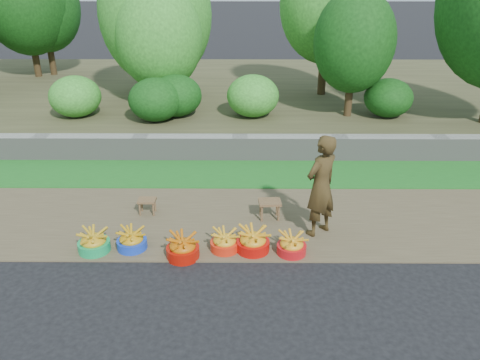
{
  "coord_description": "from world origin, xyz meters",
  "views": [
    {
      "loc": [
        0.07,
        -5.76,
        3.95
      ],
      "look_at": [
        0.02,
        1.3,
        0.75
      ],
      "focal_mm": 35.0,
      "sensor_mm": 36.0,
      "label": 1
    }
  ],
  "objects_px": {
    "basin_b": "(132,240)",
    "basin_c": "(183,248)",
    "basin_d": "(225,242)",
    "stool_left": "(147,202)",
    "basin_a": "(94,242)",
    "basin_f": "(292,245)",
    "vendor_woman": "(321,186)",
    "basin_e": "(253,242)",
    "stool_right": "(270,204)"
  },
  "relations": [
    {
      "from": "basin_c",
      "to": "stool_left",
      "type": "bearing_deg",
      "value": 120.17
    },
    {
      "from": "basin_d",
      "to": "basin_f",
      "type": "bearing_deg",
      "value": -5.12
    },
    {
      "from": "basin_b",
      "to": "basin_c",
      "type": "xyz_separation_m",
      "value": [
        0.81,
        -0.22,
        0.01
      ]
    },
    {
      "from": "basin_d",
      "to": "stool_left",
      "type": "height_order",
      "value": "basin_d"
    },
    {
      "from": "basin_b",
      "to": "stool_right",
      "type": "bearing_deg",
      "value": 23.9
    },
    {
      "from": "vendor_woman",
      "to": "stool_left",
      "type": "bearing_deg",
      "value": -52.07
    },
    {
      "from": "basin_c",
      "to": "stool_left",
      "type": "distance_m",
      "value": 1.55
    },
    {
      "from": "basin_a",
      "to": "basin_b",
      "type": "bearing_deg",
      "value": 7.62
    },
    {
      "from": "basin_b",
      "to": "basin_c",
      "type": "relative_size",
      "value": 0.93
    },
    {
      "from": "basin_d",
      "to": "stool_left",
      "type": "xyz_separation_m",
      "value": [
        -1.4,
        1.15,
        0.09
      ]
    },
    {
      "from": "basin_a",
      "to": "stool_right",
      "type": "bearing_deg",
      "value": 20.78
    },
    {
      "from": "basin_a",
      "to": "basin_f",
      "type": "relative_size",
      "value": 1.08
    },
    {
      "from": "basin_a",
      "to": "stool_right",
      "type": "height_order",
      "value": "basin_a"
    },
    {
      "from": "stool_left",
      "to": "stool_right",
      "type": "xyz_separation_m",
      "value": [
        2.13,
        -0.16,
        0.05
      ]
    },
    {
      "from": "basin_f",
      "to": "basin_b",
      "type": "bearing_deg",
      "value": 177.14
    },
    {
      "from": "basin_d",
      "to": "basin_e",
      "type": "xyz_separation_m",
      "value": [
        0.43,
        -0.02,
        0.02
      ]
    },
    {
      "from": "basin_b",
      "to": "vendor_woman",
      "type": "distance_m",
      "value": 3.04
    },
    {
      "from": "basin_f",
      "to": "stool_right",
      "type": "bearing_deg",
      "value": 104.43
    },
    {
      "from": "basin_c",
      "to": "basin_f",
      "type": "bearing_deg",
      "value": 3.43
    },
    {
      "from": "basin_a",
      "to": "basin_f",
      "type": "distance_m",
      "value": 3.0
    },
    {
      "from": "stool_right",
      "to": "vendor_woman",
      "type": "relative_size",
      "value": 0.23
    },
    {
      "from": "stool_right",
      "to": "basin_c",
      "type": "bearing_deg",
      "value": -138.94
    },
    {
      "from": "basin_b",
      "to": "basin_d",
      "type": "height_order",
      "value": "basin_b"
    },
    {
      "from": "stool_right",
      "to": "vendor_woman",
      "type": "distance_m",
      "value": 1.06
    },
    {
      "from": "basin_e",
      "to": "basin_b",
      "type": "bearing_deg",
      "value": 178.53
    },
    {
      "from": "basin_d",
      "to": "stool_left",
      "type": "distance_m",
      "value": 1.81
    },
    {
      "from": "basin_f",
      "to": "stool_right",
      "type": "relative_size",
      "value": 1.14
    },
    {
      "from": "basin_e",
      "to": "basin_f",
      "type": "xyz_separation_m",
      "value": [
        0.58,
        -0.07,
        -0.02
      ]
    },
    {
      "from": "basin_d",
      "to": "vendor_woman",
      "type": "height_order",
      "value": "vendor_woman"
    },
    {
      "from": "basin_d",
      "to": "stool_left",
      "type": "bearing_deg",
      "value": 140.49
    },
    {
      "from": "basin_f",
      "to": "basin_a",
      "type": "bearing_deg",
      "value": 179.11
    },
    {
      "from": "basin_c",
      "to": "vendor_woman",
      "type": "relative_size",
      "value": 0.3
    },
    {
      "from": "stool_right",
      "to": "vendor_woman",
      "type": "height_order",
      "value": "vendor_woman"
    },
    {
      "from": "basin_a",
      "to": "basin_c",
      "type": "relative_size",
      "value": 0.98
    },
    {
      "from": "basin_a",
      "to": "basin_d",
      "type": "distance_m",
      "value": 1.99
    },
    {
      "from": "basin_b",
      "to": "basin_e",
      "type": "relative_size",
      "value": 0.91
    },
    {
      "from": "basin_b",
      "to": "stool_right",
      "type": "distance_m",
      "value": 2.37
    },
    {
      "from": "basin_d",
      "to": "vendor_woman",
      "type": "relative_size",
      "value": 0.27
    },
    {
      "from": "basin_d",
      "to": "vendor_woman",
      "type": "bearing_deg",
      "value": 19.08
    },
    {
      "from": "basin_d",
      "to": "basin_f",
      "type": "height_order",
      "value": "basin_f"
    },
    {
      "from": "basin_e",
      "to": "stool_right",
      "type": "bearing_deg",
      "value": 73.22
    },
    {
      "from": "basin_a",
      "to": "basin_e",
      "type": "relative_size",
      "value": 0.96
    },
    {
      "from": "basin_a",
      "to": "vendor_woman",
      "type": "bearing_deg",
      "value": 9.16
    },
    {
      "from": "stool_left",
      "to": "basin_f",
      "type": "bearing_deg",
      "value": -27.28
    },
    {
      "from": "basin_c",
      "to": "vendor_woman",
      "type": "bearing_deg",
      "value": 18.47
    },
    {
      "from": "vendor_woman",
      "to": "basin_e",
      "type": "bearing_deg",
      "value": -13.06
    },
    {
      "from": "stool_left",
      "to": "basin_b",
      "type": "bearing_deg",
      "value": -91.62
    },
    {
      "from": "basin_f",
      "to": "basin_c",
      "type": "bearing_deg",
      "value": -176.57
    },
    {
      "from": "basin_b",
      "to": "basin_d",
      "type": "xyz_separation_m",
      "value": [
        1.43,
        -0.03,
        -0.01
      ]
    },
    {
      "from": "basin_e",
      "to": "vendor_woman",
      "type": "xyz_separation_m",
      "value": [
        1.06,
        0.53,
        0.69
      ]
    }
  ]
}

